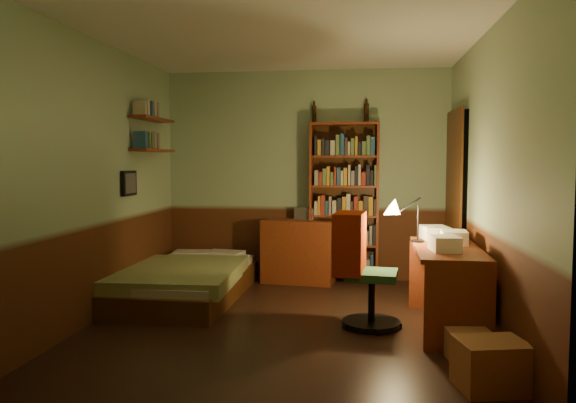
# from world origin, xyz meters

# --- Properties ---
(floor) EXTENTS (3.50, 4.00, 0.02)m
(floor) POSITION_xyz_m (0.00, 0.00, -0.01)
(floor) COLOR black
(floor) RESTS_ON ground
(ceiling) EXTENTS (3.50, 4.00, 0.02)m
(ceiling) POSITION_xyz_m (0.00, 0.00, 2.61)
(ceiling) COLOR silver
(ceiling) RESTS_ON wall_back
(wall_back) EXTENTS (3.50, 0.02, 2.60)m
(wall_back) POSITION_xyz_m (0.00, 2.01, 1.30)
(wall_back) COLOR #91AB83
(wall_back) RESTS_ON ground
(wall_left) EXTENTS (0.02, 4.00, 2.60)m
(wall_left) POSITION_xyz_m (-1.76, 0.00, 1.30)
(wall_left) COLOR #91AB83
(wall_left) RESTS_ON ground
(wall_right) EXTENTS (0.02, 4.00, 2.60)m
(wall_right) POSITION_xyz_m (1.76, 0.00, 1.30)
(wall_right) COLOR #91AB83
(wall_right) RESTS_ON ground
(wall_front) EXTENTS (3.50, 0.02, 2.60)m
(wall_front) POSITION_xyz_m (0.00, -2.01, 1.30)
(wall_front) COLOR #91AB83
(wall_front) RESTS_ON ground
(doorway) EXTENTS (0.06, 0.90, 2.00)m
(doorway) POSITION_xyz_m (1.72, 1.30, 1.00)
(doorway) COLOR black
(doorway) RESTS_ON ground
(door_trim) EXTENTS (0.02, 0.98, 2.08)m
(door_trim) POSITION_xyz_m (1.69, 1.30, 1.00)
(door_trim) COLOR #40210C
(door_trim) RESTS_ON ground
(bed) EXTENTS (1.16, 2.12, 0.62)m
(bed) POSITION_xyz_m (-1.19, 0.85, 0.31)
(bed) COLOR #5E753F
(bed) RESTS_ON ground
(dresser) EXTENTS (0.91, 0.54, 0.77)m
(dresser) POSITION_xyz_m (-0.06, 1.76, 0.38)
(dresser) COLOR maroon
(dresser) RESTS_ON ground
(mini_stereo) EXTENTS (0.30, 0.26, 0.14)m
(mini_stereo) POSITION_xyz_m (0.02, 1.89, 0.84)
(mini_stereo) COLOR #B2B2B7
(mini_stereo) RESTS_ON dresser
(bookshelf) EXTENTS (0.84, 0.28, 1.94)m
(bookshelf) POSITION_xyz_m (0.48, 1.85, 0.97)
(bookshelf) COLOR maroon
(bookshelf) RESTS_ON ground
(bottle_left) EXTENTS (0.07, 0.07, 0.21)m
(bottle_left) POSITION_xyz_m (0.10, 1.96, 2.05)
(bottle_left) COLOR black
(bottle_left) RESTS_ON bookshelf
(bottle_right) EXTENTS (0.08, 0.08, 0.23)m
(bottle_right) POSITION_xyz_m (0.74, 1.96, 2.06)
(bottle_right) COLOR black
(bottle_right) RESTS_ON bookshelf
(desk) EXTENTS (0.59, 1.37, 0.72)m
(desk) POSITION_xyz_m (1.44, 0.05, 0.36)
(desk) COLOR maroon
(desk) RESTS_ON ground
(paper_stack) EXTENTS (0.28, 0.35, 0.13)m
(paper_stack) POSITION_xyz_m (1.40, 0.56, 0.79)
(paper_stack) COLOR silver
(paper_stack) RESTS_ON desk
(desk_lamp) EXTENTS (0.20, 0.20, 0.64)m
(desk_lamp) POSITION_xyz_m (1.21, 0.34, 1.05)
(desk_lamp) COLOR black
(desk_lamp) RESTS_ON desk
(office_chair) EXTENTS (0.59, 0.53, 1.08)m
(office_chair) POSITION_xyz_m (0.78, 0.00, 0.54)
(office_chair) COLOR #24502B
(office_chair) RESTS_ON ground
(red_jacket) EXTENTS (0.35, 0.51, 0.55)m
(red_jacket) POSITION_xyz_m (0.62, 0.23, 1.36)
(red_jacket) COLOR #9B2000
(red_jacket) RESTS_ON office_chair
(wall_shelf_lower) EXTENTS (0.20, 0.90, 0.03)m
(wall_shelf_lower) POSITION_xyz_m (-1.64, 1.10, 1.60)
(wall_shelf_lower) COLOR maroon
(wall_shelf_lower) RESTS_ON wall_left
(wall_shelf_upper) EXTENTS (0.20, 0.90, 0.03)m
(wall_shelf_upper) POSITION_xyz_m (-1.64, 1.10, 1.95)
(wall_shelf_upper) COLOR maroon
(wall_shelf_upper) RESTS_ON wall_left
(framed_picture) EXTENTS (0.04, 0.32, 0.26)m
(framed_picture) POSITION_xyz_m (-1.72, 0.60, 1.25)
(framed_picture) COLOR black
(framed_picture) RESTS_ON wall_left
(cardboard_box_a) EXTENTS (0.50, 0.43, 0.32)m
(cardboard_box_a) POSITION_xyz_m (1.53, -1.30, 0.16)
(cardboard_box_a) COLOR #9D653C
(cardboard_box_a) RESTS_ON ground
(cardboard_box_b) EXTENTS (0.34, 0.29, 0.22)m
(cardboard_box_b) POSITION_xyz_m (1.49, -0.78, 0.11)
(cardboard_box_b) COLOR #9D653C
(cardboard_box_b) RESTS_ON ground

